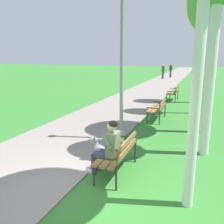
# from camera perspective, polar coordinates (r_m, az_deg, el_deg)

# --- Properties ---
(ground_plane) EXTENTS (120.00, 120.00, 0.00)m
(ground_plane) POSITION_cam_1_polar(r_m,az_deg,el_deg) (4.87, -8.23, -18.87)
(ground_plane) COLOR #33752D
(paved_path) EXTENTS (3.28, 60.00, 0.04)m
(paved_path) POSITION_cam_1_polar(r_m,az_deg,el_deg) (27.97, 13.01, 7.59)
(paved_path) COLOR gray
(paved_path) RESTS_ON ground
(park_bench_near) EXTENTS (0.55, 1.50, 0.85)m
(park_bench_near) POSITION_cam_1_polar(r_m,az_deg,el_deg) (5.37, 1.72, -9.43)
(park_bench_near) COLOR olive
(park_bench_near) RESTS_ON ground
(park_bench_mid) EXTENTS (0.55, 1.50, 0.85)m
(park_bench_mid) POSITION_cam_1_polar(r_m,az_deg,el_deg) (9.98, 10.90, 1.00)
(park_bench_mid) COLOR olive
(park_bench_mid) RESTS_ON ground
(park_bench_far) EXTENTS (0.55, 1.50, 0.85)m
(park_bench_far) POSITION_cam_1_polar(r_m,az_deg,el_deg) (14.62, 14.44, 4.64)
(park_bench_far) COLOR olive
(park_bench_far) RESTS_ON ground
(person_seated_on_near_bench) EXTENTS (0.74, 0.49, 1.25)m
(person_seated_on_near_bench) POSITION_cam_1_polar(r_m,az_deg,el_deg) (5.26, -0.90, -7.94)
(person_seated_on_near_bench) COLOR #33384C
(person_seated_on_near_bench) RESTS_ON ground
(dog_grey) EXTENTS (0.83, 0.36, 0.71)m
(dog_grey) POSITION_cam_1_polar(r_m,az_deg,el_deg) (6.01, -2.16, -9.48)
(dog_grey) COLOR gray
(dog_grey) RESTS_ON ground
(lamp_post_near) EXTENTS (0.24, 0.24, 4.65)m
(lamp_post_near) POSITION_cam_1_polar(r_m,az_deg,el_deg) (7.18, 2.34, 11.78)
(lamp_post_near) COLOR gray
(lamp_post_near) RESTS_ON ground
(birch_tree_fourth) EXTENTS (1.48, 1.37, 6.08)m
(birch_tree_fourth) POSITION_cam_1_polar(r_m,az_deg,el_deg) (11.61, 21.23, 23.20)
(birch_tree_fourth) COLOR silver
(birch_tree_fourth) RESTS_ON ground
(birch_tree_fifth) EXTENTS (1.48, 1.43, 6.93)m
(birch_tree_fifth) POSITION_cam_1_polar(r_m,az_deg,el_deg) (14.50, 21.98, 23.45)
(birch_tree_fifth) COLOR silver
(birch_tree_fifth) RESTS_ON ground
(pedestrian_distant) EXTENTS (0.32, 0.22, 1.65)m
(pedestrian_distant) POSITION_cam_1_polar(r_m,az_deg,el_deg) (28.14, 12.01, 9.35)
(pedestrian_distant) COLOR #383842
(pedestrian_distant) RESTS_ON ground
(pedestrian_further_distant) EXTENTS (0.32, 0.22, 1.65)m
(pedestrian_further_distant) POSITION_cam_1_polar(r_m,az_deg,el_deg) (30.25, 13.75, 9.51)
(pedestrian_further_distant) COLOR #383842
(pedestrian_further_distant) RESTS_ON ground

